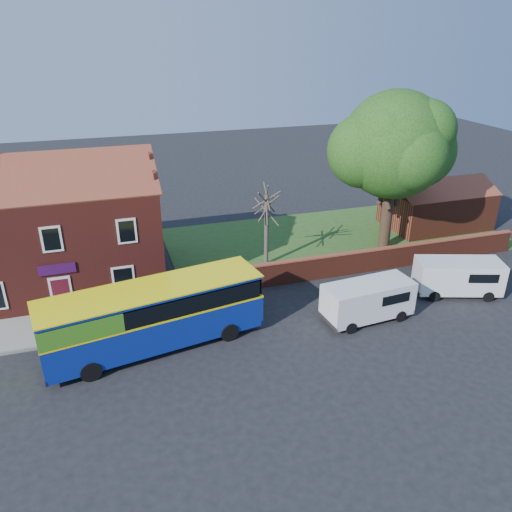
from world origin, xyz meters
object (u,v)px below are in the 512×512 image
object	(u,v)px
bus	(147,315)
van_far	(458,276)
large_tree	(394,148)
van_near	(368,299)

from	to	relation	value
bus	van_far	xyz separation A→B (m)	(18.80, 0.11, -0.68)
bus	large_tree	xyz separation A→B (m)	(18.29, 7.91, 5.59)
large_tree	van_near	bearing A→B (deg)	-125.43
large_tree	van_far	bearing A→B (deg)	-86.23
van_far	large_tree	xyz separation A→B (m)	(-0.51, 7.80, 6.27)
bus	van_far	world-z (taller)	bus
van_near	van_far	size ratio (longest dim) A/B	0.96
bus	large_tree	world-z (taller)	large_tree
bus	van_far	size ratio (longest dim) A/B	2.11
van_far	large_tree	bearing A→B (deg)	112.01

